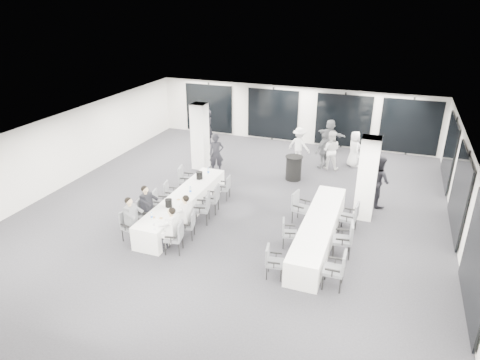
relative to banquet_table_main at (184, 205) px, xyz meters
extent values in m
cube|color=#25252A|center=(1.48, 0.98, -0.39)|extent=(14.00, 16.00, 0.02)
cube|color=white|center=(1.48, 0.98, 2.43)|extent=(14.00, 16.00, 0.02)
cube|color=silver|center=(-5.53, 0.98, 1.02)|extent=(0.02, 16.00, 2.80)
cube|color=silver|center=(8.49, 0.98, 1.02)|extent=(0.02, 16.00, 2.80)
cube|color=silver|center=(1.48, 8.99, 1.02)|extent=(14.00, 0.02, 2.80)
cube|color=silver|center=(1.48, -7.03, 1.02)|extent=(14.00, 0.02, 2.80)
cube|color=black|center=(1.48, 8.92, 0.98)|extent=(13.60, 0.06, 2.50)
cube|color=black|center=(8.42, 1.98, 0.98)|extent=(0.06, 14.00, 2.50)
cube|color=white|center=(-1.32, 4.18, 1.02)|extent=(0.60, 0.60, 2.80)
cube|color=white|center=(5.68, 1.98, 1.02)|extent=(0.60, 0.60, 2.80)
cube|color=white|center=(0.00, 0.00, 0.00)|extent=(0.90, 5.00, 0.75)
cube|color=white|center=(4.56, -0.13, 0.00)|extent=(0.90, 5.00, 0.75)
cylinder|color=black|center=(2.73, 4.28, 0.11)|extent=(0.62, 0.62, 0.97)
cylinder|color=black|center=(2.73, 4.28, 0.60)|extent=(0.71, 0.71, 0.02)
cube|color=#56595E|center=(-0.75, -1.98, 0.08)|extent=(0.55, 0.57, 0.08)
cube|color=#56595E|center=(-0.97, -1.93, 0.35)|extent=(0.16, 0.46, 0.46)
cylinder|color=black|center=(-0.90, -1.74, -0.17)|extent=(0.04, 0.04, 0.41)
cylinder|color=black|center=(-0.99, -2.13, -0.17)|extent=(0.04, 0.04, 0.41)
cylinder|color=black|center=(-0.51, -1.83, -0.17)|extent=(0.04, 0.04, 0.41)
cylinder|color=black|center=(-0.60, -2.22, -0.17)|extent=(0.04, 0.04, 0.41)
cube|color=black|center=(-0.70, -1.73, 0.25)|extent=(0.34, 0.11, 0.04)
cube|color=black|center=(-0.80, -2.23, 0.25)|extent=(0.34, 0.11, 0.04)
cube|color=#56595E|center=(-0.75, -1.10, 0.08)|extent=(0.54, 0.56, 0.08)
cube|color=#56595E|center=(-0.97, -1.13, 0.36)|extent=(0.14, 0.47, 0.47)
cylinder|color=black|center=(-0.98, -0.93, -0.17)|extent=(0.04, 0.04, 0.42)
cylinder|color=black|center=(-0.92, -1.33, -0.17)|extent=(0.04, 0.04, 0.42)
cylinder|color=black|center=(-0.58, -0.86, -0.17)|extent=(0.04, 0.04, 0.42)
cylinder|color=black|center=(-0.52, -1.27, -0.17)|extent=(0.04, 0.04, 0.42)
cube|color=black|center=(-0.79, -0.85, 0.26)|extent=(0.35, 0.10, 0.04)
cube|color=black|center=(-0.71, -1.35, 0.26)|extent=(0.35, 0.10, 0.04)
cube|color=#56595E|center=(-0.75, -0.23, 0.04)|extent=(0.49, 0.51, 0.07)
cube|color=#56595E|center=(-0.95, -0.26, 0.30)|extent=(0.12, 0.43, 0.43)
cylinder|color=black|center=(-0.96, -0.08, -0.18)|extent=(0.03, 0.03, 0.38)
cylinder|color=black|center=(-0.90, -0.44, -0.18)|extent=(0.03, 0.03, 0.38)
cylinder|color=black|center=(-0.60, -0.02, -0.18)|extent=(0.03, 0.03, 0.38)
cylinder|color=black|center=(-0.54, -0.39, -0.18)|extent=(0.03, 0.03, 0.38)
cube|color=black|center=(-0.79, 0.00, 0.20)|extent=(0.32, 0.09, 0.04)
cube|color=black|center=(-0.71, -0.46, 0.20)|extent=(0.32, 0.09, 0.04)
cube|color=#56595E|center=(-0.75, 0.55, 0.04)|extent=(0.50, 0.52, 0.07)
cube|color=#56595E|center=(-0.95, 0.51, 0.29)|extent=(0.14, 0.43, 0.42)
cylinder|color=black|center=(-0.97, 0.69, -0.19)|extent=(0.03, 0.03, 0.38)
cylinder|color=black|center=(-0.89, 0.33, -0.19)|extent=(0.03, 0.03, 0.38)
cylinder|color=black|center=(-0.61, 0.77, -0.19)|extent=(0.03, 0.03, 0.38)
cylinder|color=black|center=(-0.53, 0.41, -0.19)|extent=(0.03, 0.03, 0.38)
cube|color=black|center=(-0.80, 0.78, 0.20)|extent=(0.31, 0.10, 0.04)
cube|color=black|center=(-0.70, 0.33, 0.20)|extent=(0.31, 0.10, 0.04)
cube|color=#56595E|center=(-0.75, 1.72, 0.10)|extent=(0.58, 0.59, 0.08)
cube|color=#56595E|center=(-0.98, 1.68, 0.39)|extent=(0.16, 0.49, 0.49)
cylinder|color=black|center=(-1.00, 1.89, -0.16)|extent=(0.04, 0.04, 0.44)
cylinder|color=black|center=(-0.92, 1.48, -0.16)|extent=(0.04, 0.04, 0.44)
cylinder|color=black|center=(-0.58, 1.97, -0.16)|extent=(0.04, 0.04, 0.44)
cylinder|color=black|center=(-0.50, 1.56, -0.16)|extent=(0.04, 0.04, 0.44)
cube|color=black|center=(-0.80, 1.99, 0.28)|extent=(0.36, 0.11, 0.04)
cube|color=black|center=(-0.70, 1.46, 0.28)|extent=(0.36, 0.11, 0.04)
cube|color=#56595E|center=(0.75, -2.11, 0.08)|extent=(0.56, 0.58, 0.08)
cube|color=#56595E|center=(0.97, -2.06, 0.36)|extent=(0.16, 0.47, 0.47)
cylinder|color=black|center=(0.99, -2.27, -0.17)|extent=(0.04, 0.04, 0.42)
cylinder|color=black|center=(0.91, -1.87, -0.17)|extent=(0.04, 0.04, 0.42)
cylinder|color=black|center=(0.59, -2.36, -0.17)|extent=(0.04, 0.04, 0.42)
cylinder|color=black|center=(0.51, -1.96, -0.17)|extent=(0.04, 0.04, 0.42)
cube|color=black|center=(0.80, -2.36, 0.26)|extent=(0.35, 0.11, 0.04)
cube|color=black|center=(0.70, -1.86, 0.26)|extent=(0.35, 0.11, 0.04)
cube|color=#56595E|center=(0.75, -1.27, 0.04)|extent=(0.52, 0.53, 0.07)
cube|color=#56595E|center=(0.95, -1.22, 0.29)|extent=(0.16, 0.43, 0.43)
cylinder|color=black|center=(0.97, -1.40, -0.19)|extent=(0.03, 0.03, 0.38)
cylinder|color=black|center=(0.88, -1.04, -0.19)|extent=(0.03, 0.03, 0.38)
cylinder|color=black|center=(0.62, -1.49, -0.19)|extent=(0.03, 0.03, 0.38)
cylinder|color=black|center=(0.53, -1.13, -0.19)|extent=(0.03, 0.03, 0.38)
cube|color=black|center=(0.81, -1.49, 0.20)|extent=(0.31, 0.11, 0.04)
cube|color=black|center=(0.69, -1.04, 0.20)|extent=(0.31, 0.11, 0.04)
cube|color=#56595E|center=(0.75, -0.24, 0.11)|extent=(0.61, 0.63, 0.09)
cube|color=#56595E|center=(0.98, -0.18, 0.40)|extent=(0.19, 0.50, 0.50)
cylinder|color=black|center=(1.01, -0.39, -0.15)|extent=(0.04, 0.04, 0.44)
cylinder|color=black|center=(0.90, 0.02, -0.15)|extent=(0.04, 0.04, 0.44)
cylinder|color=black|center=(0.60, -0.50, -0.15)|extent=(0.04, 0.04, 0.44)
cylinder|color=black|center=(0.49, -0.09, -0.15)|extent=(0.04, 0.04, 0.44)
cube|color=black|center=(0.82, -0.50, 0.29)|extent=(0.37, 0.14, 0.04)
cube|color=black|center=(0.68, 0.02, 0.29)|extent=(0.37, 0.14, 0.04)
cube|color=#56595E|center=(0.75, 0.53, 0.10)|extent=(0.55, 0.57, 0.08)
cube|color=#56595E|center=(0.98, 0.57, 0.38)|extent=(0.13, 0.49, 0.48)
cylinder|color=black|center=(0.99, 0.36, -0.16)|extent=(0.04, 0.04, 0.43)
cylinder|color=black|center=(0.93, 0.77, -0.16)|extent=(0.04, 0.04, 0.43)
cylinder|color=black|center=(0.57, 0.30, -0.16)|extent=(0.04, 0.04, 0.43)
cylinder|color=black|center=(0.51, 0.71, -0.16)|extent=(0.04, 0.04, 0.43)
cube|color=black|center=(0.79, 0.27, 0.27)|extent=(0.36, 0.09, 0.04)
cube|color=black|center=(0.71, 0.79, 0.27)|extent=(0.36, 0.09, 0.04)
cube|color=#56595E|center=(0.75, 1.65, 0.05)|extent=(0.47, 0.49, 0.07)
cube|color=#56595E|center=(0.95, 1.67, 0.30)|extent=(0.10, 0.43, 0.43)
cylinder|color=black|center=(0.95, 1.48, -0.18)|extent=(0.03, 0.03, 0.38)
cylinder|color=black|center=(0.92, 1.85, -0.18)|extent=(0.03, 0.03, 0.38)
cylinder|color=black|center=(0.58, 1.45, -0.18)|extent=(0.03, 0.03, 0.38)
cylinder|color=black|center=(0.55, 1.82, -0.18)|extent=(0.03, 0.03, 0.38)
cube|color=black|center=(0.77, 1.42, 0.20)|extent=(0.32, 0.07, 0.04)
cube|color=black|center=(0.73, 1.88, 0.20)|extent=(0.32, 0.07, 0.04)
cube|color=#56595E|center=(3.81, -2.26, 0.05)|extent=(0.50, 0.51, 0.08)
cube|color=#56595E|center=(3.61, -2.29, 0.30)|extent=(0.12, 0.44, 0.43)
cylinder|color=black|center=(3.60, -2.10, -0.18)|extent=(0.03, 0.03, 0.39)
cylinder|color=black|center=(3.66, -2.47, -0.18)|extent=(0.03, 0.03, 0.39)
cylinder|color=black|center=(3.97, -2.04, -0.18)|extent=(0.03, 0.03, 0.39)
cylinder|color=black|center=(4.03, -2.42, -0.18)|extent=(0.03, 0.03, 0.39)
cube|color=black|center=(3.78, -2.03, 0.21)|extent=(0.32, 0.09, 0.04)
cube|color=black|center=(3.85, -2.49, 0.21)|extent=(0.32, 0.09, 0.04)
cube|color=#56595E|center=(3.81, -0.65, 0.03)|extent=(0.51, 0.53, 0.07)
cube|color=#56595E|center=(3.62, -0.70, 0.28)|extent=(0.16, 0.42, 0.42)
cylinder|color=black|center=(3.59, -0.52, -0.19)|extent=(0.03, 0.03, 0.37)
cylinder|color=black|center=(3.68, -0.87, -0.19)|extent=(0.03, 0.03, 0.37)
cylinder|color=black|center=(3.95, -0.43, -0.19)|extent=(0.03, 0.03, 0.37)
cylinder|color=black|center=(4.04, -0.78, -0.19)|extent=(0.03, 0.03, 0.37)
cube|color=black|center=(3.76, -0.43, 0.19)|extent=(0.31, 0.11, 0.04)
cube|color=black|center=(3.87, -0.87, 0.19)|extent=(0.31, 0.11, 0.04)
cube|color=#56595E|center=(3.81, 0.90, 0.12)|extent=(0.59, 0.61, 0.09)
cube|color=#56595E|center=(3.58, 0.95, 0.41)|extent=(0.16, 0.50, 0.50)
cylinder|color=black|center=(3.64, 1.16, -0.15)|extent=(0.04, 0.04, 0.45)
cylinder|color=black|center=(3.56, 0.73, -0.15)|extent=(0.04, 0.04, 0.45)
cylinder|color=black|center=(4.07, 1.07, -0.15)|extent=(0.04, 0.04, 0.45)
cylinder|color=black|center=(3.99, 0.64, -0.15)|extent=(0.04, 0.04, 0.45)
cube|color=black|center=(3.87, 1.17, 0.30)|extent=(0.37, 0.12, 0.04)
cube|color=black|center=(3.76, 0.63, 0.30)|extent=(0.37, 0.12, 0.04)
cube|color=#56595E|center=(5.31, -2.16, 0.12)|extent=(0.51, 0.53, 0.09)
cube|color=#56595E|center=(5.56, -2.15, 0.41)|extent=(0.07, 0.50, 0.50)
cylinder|color=black|center=(5.54, -2.37, -0.15)|extent=(0.04, 0.04, 0.45)
cylinder|color=black|center=(5.53, -1.94, -0.15)|extent=(0.04, 0.04, 0.45)
cylinder|color=black|center=(5.10, -2.38, -0.15)|extent=(0.04, 0.04, 0.45)
cylinder|color=black|center=(5.09, -1.94, -0.15)|extent=(0.04, 0.04, 0.45)
cube|color=black|center=(5.32, -2.43, 0.30)|extent=(0.37, 0.05, 0.04)
cube|color=black|center=(5.31, -1.88, 0.30)|extent=(0.37, 0.05, 0.04)
cube|color=#56595E|center=(5.31, -0.62, 0.12)|extent=(0.58, 0.60, 0.09)
cube|color=#56595E|center=(5.55, -0.59, 0.42)|extent=(0.14, 0.51, 0.51)
cylinder|color=black|center=(5.56, -0.81, -0.15)|extent=(0.04, 0.04, 0.45)
cylinder|color=black|center=(5.50, -0.37, -0.15)|extent=(0.04, 0.04, 0.45)
cylinder|color=black|center=(5.13, -0.87, -0.15)|extent=(0.04, 0.04, 0.45)
cylinder|color=black|center=(5.07, -0.44, -0.15)|extent=(0.04, 0.04, 0.45)
cube|color=black|center=(5.36, -0.89, 0.31)|extent=(0.38, 0.10, 0.04)
cube|color=black|center=(5.27, -0.35, 0.31)|extent=(0.38, 0.10, 0.04)
cube|color=#56595E|center=(5.31, 0.79, 0.11)|extent=(0.53, 0.55, 0.09)
cube|color=#56595E|center=(5.55, 0.77, 0.40)|extent=(0.10, 0.50, 0.49)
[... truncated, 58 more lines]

